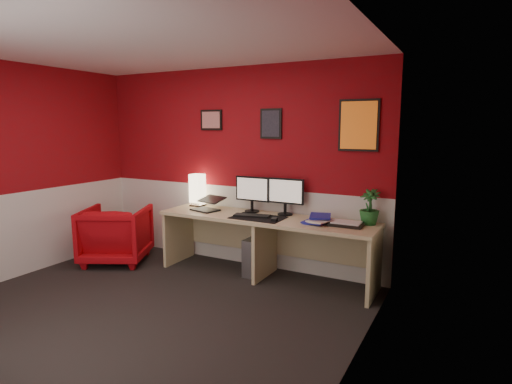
# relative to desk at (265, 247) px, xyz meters

# --- Properties ---
(ground) EXTENTS (4.00, 3.50, 0.01)m
(ground) POSITION_rel_desk_xyz_m (-0.61, -1.41, -0.36)
(ground) COLOR black
(ground) RESTS_ON ground
(ceiling) EXTENTS (4.00, 3.50, 0.01)m
(ceiling) POSITION_rel_desk_xyz_m (-0.61, -1.41, 2.13)
(ceiling) COLOR white
(ceiling) RESTS_ON ground
(wall_back) EXTENTS (4.00, 0.01, 2.50)m
(wall_back) POSITION_rel_desk_xyz_m (-0.61, 0.34, 0.89)
(wall_back) COLOR maroon
(wall_back) RESTS_ON ground
(wall_left) EXTENTS (0.01, 3.50, 2.50)m
(wall_left) POSITION_rel_desk_xyz_m (-2.61, -1.41, 0.89)
(wall_left) COLOR maroon
(wall_left) RESTS_ON ground
(wall_right) EXTENTS (0.01, 3.50, 2.50)m
(wall_right) POSITION_rel_desk_xyz_m (1.39, -1.41, 0.89)
(wall_right) COLOR maroon
(wall_right) RESTS_ON ground
(wainscot_back) EXTENTS (4.00, 0.01, 1.00)m
(wainscot_back) POSITION_rel_desk_xyz_m (-0.61, 0.34, 0.14)
(wainscot_back) COLOR silver
(wainscot_back) RESTS_ON ground
(wainscot_left) EXTENTS (0.01, 3.50, 1.00)m
(wainscot_left) POSITION_rel_desk_xyz_m (-2.61, -1.41, 0.14)
(wainscot_left) COLOR silver
(wainscot_left) RESTS_ON ground
(wainscot_right) EXTENTS (0.01, 3.50, 1.00)m
(wainscot_right) POSITION_rel_desk_xyz_m (1.38, -1.41, 0.14)
(wainscot_right) COLOR silver
(wainscot_right) RESTS_ON ground
(desk) EXTENTS (2.60, 0.65, 0.73)m
(desk) POSITION_rel_desk_xyz_m (0.00, 0.00, 0.00)
(desk) COLOR tan
(desk) RESTS_ON ground
(shoji_lamp) EXTENTS (0.16, 0.16, 0.40)m
(shoji_lamp) POSITION_rel_desk_xyz_m (-1.09, 0.20, 0.56)
(shoji_lamp) COLOR #FFE5B2
(shoji_lamp) RESTS_ON desk
(laptop) EXTENTS (0.38, 0.30, 0.22)m
(laptop) POSITION_rel_desk_xyz_m (-0.82, -0.02, 0.47)
(laptop) COLOR black
(laptop) RESTS_ON desk
(monitor_left) EXTENTS (0.45, 0.06, 0.58)m
(monitor_left) POSITION_rel_desk_xyz_m (-0.27, 0.18, 0.66)
(monitor_left) COLOR black
(monitor_left) RESTS_ON desk
(monitor_right) EXTENTS (0.45, 0.06, 0.58)m
(monitor_right) POSITION_rel_desk_xyz_m (0.16, 0.21, 0.66)
(monitor_right) COLOR black
(monitor_right) RESTS_ON desk
(desk_mat) EXTENTS (0.60, 0.38, 0.01)m
(desk_mat) POSITION_rel_desk_xyz_m (-0.05, -0.08, 0.37)
(desk_mat) COLOR black
(desk_mat) RESTS_ON desk
(keyboard) EXTENTS (0.44, 0.23, 0.02)m
(keyboard) POSITION_rel_desk_xyz_m (-0.14, -0.06, 0.38)
(keyboard) COLOR black
(keyboard) RESTS_ON desk_mat
(mouse) EXTENTS (0.08, 0.11, 0.03)m
(mouse) POSITION_rel_desk_xyz_m (0.19, -0.15, 0.39)
(mouse) COLOR black
(mouse) RESTS_ON desk_mat
(book_bottom) EXTENTS (0.27, 0.34, 0.03)m
(book_bottom) POSITION_rel_desk_xyz_m (0.52, 0.01, 0.38)
(book_bottom) COLOR #22259E
(book_bottom) RESTS_ON desk
(book_middle) EXTENTS (0.27, 0.32, 0.02)m
(book_middle) POSITION_rel_desk_xyz_m (0.59, -0.02, 0.40)
(book_middle) COLOR silver
(book_middle) RESTS_ON book_bottom
(book_top) EXTENTS (0.31, 0.36, 0.03)m
(book_top) POSITION_rel_desk_xyz_m (0.55, 0.01, 0.43)
(book_top) COLOR #22259E
(book_top) RESTS_ON book_middle
(zen_tray) EXTENTS (0.36, 0.26, 0.03)m
(zen_tray) POSITION_rel_desk_xyz_m (0.95, 0.02, 0.38)
(zen_tray) COLOR black
(zen_tray) RESTS_ON desk
(potted_plant) EXTENTS (0.25, 0.25, 0.38)m
(potted_plant) POSITION_rel_desk_xyz_m (1.15, 0.19, 0.56)
(potted_plant) COLOR #19591E
(potted_plant) RESTS_ON desk
(pc_tower) EXTENTS (0.20, 0.45, 0.45)m
(pc_tower) POSITION_rel_desk_xyz_m (-0.13, 0.08, -0.14)
(pc_tower) COLOR #99999E
(pc_tower) RESTS_ON ground
(armchair) EXTENTS (1.06, 1.07, 0.73)m
(armchair) POSITION_rel_desk_xyz_m (-1.99, -0.40, 0.00)
(armchair) COLOR #AC080F
(armchair) RESTS_ON ground
(art_left) EXTENTS (0.32, 0.02, 0.26)m
(art_left) POSITION_rel_desk_xyz_m (-0.95, 0.33, 1.49)
(art_left) COLOR red
(art_left) RESTS_ON wall_back
(art_center) EXTENTS (0.28, 0.02, 0.36)m
(art_center) POSITION_rel_desk_xyz_m (-0.09, 0.33, 1.44)
(art_center) COLOR black
(art_center) RESTS_ON wall_back
(art_right) EXTENTS (0.44, 0.02, 0.56)m
(art_right) POSITION_rel_desk_xyz_m (0.97, 0.33, 1.42)
(art_right) COLOR orange
(art_right) RESTS_ON wall_back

